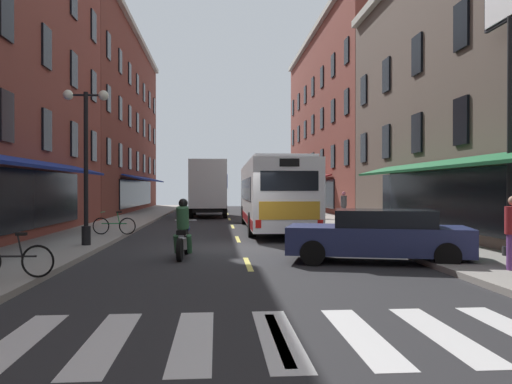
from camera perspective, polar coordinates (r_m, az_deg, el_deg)
The scene contains 16 objects.
ground_plane at distance 16.78m, azimuth -1.62°, elevation -6.42°, with size 34.80×80.00×0.10m, color #28282B.
lane_centre_dashes at distance 16.53m, azimuth -1.58°, elevation -6.33°, with size 0.14×73.90×0.01m.
crosswalk_near at distance 6.97m, azimuth 2.47°, elevation -15.73°, with size 7.10×2.80×0.01m.
sidewalk_left at distance 17.51m, azimuth -21.39°, elevation -5.77°, with size 3.00×80.00×0.14m, color gray.
sidewalk_right at distance 18.04m, azimuth 17.54°, elevation -5.58°, with size 3.00×80.00×0.14m, color gray.
billboard_sign at distance 15.97m, azimuth 26.38°, elevation 16.06°, with size 0.40×2.55×8.11m.
transit_bus at distance 24.07m, azimuth 1.87°, elevation -0.22°, with size 2.75×12.07×3.21m.
box_truck at distance 35.23m, azimuth -5.27°, elevation 0.40°, with size 2.49×6.84×3.79m.
sedan_near at distance 13.87m, azimuth 13.42°, elevation -4.69°, with size 4.93×2.95×1.38m.
sedan_mid at distance 45.67m, azimuth -5.00°, elevation -1.13°, with size 2.01×4.24×1.43m.
motorcycle_rider at distance 14.53m, azimuth -8.06°, elevation -4.47°, with size 0.62×2.07×1.66m.
bicycle_near at distance 11.55m, azimuth -25.45°, elevation -6.79°, with size 1.71×0.48×0.91m.
bicycle_mid at distance 20.89m, azimuth -15.43°, elevation -3.57°, with size 1.71×0.48×0.91m.
pedestrian_near at distance 31.48m, azimuth 6.64°, elevation -1.12°, with size 0.51×0.36×1.82m.
pedestrian_mid at distance 30.10m, azimuth 9.69°, elevation -1.46°, with size 0.36×0.36×1.63m.
street_lamp_twin at distance 17.24m, azimuth -18.32°, elevation 3.49°, with size 1.42×0.32×4.93m.
Camera 1 is at (-0.80, -16.65, 1.94)m, focal length 36.12 mm.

